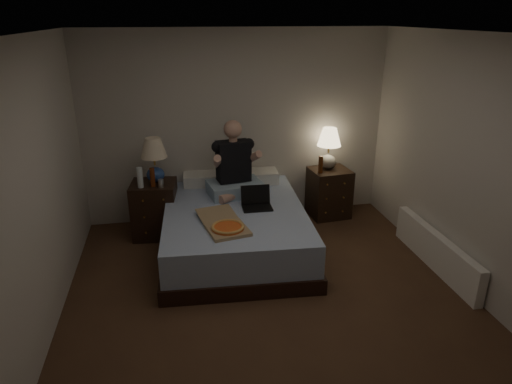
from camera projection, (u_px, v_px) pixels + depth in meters
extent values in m
cube|color=brown|center=(273.00, 307.00, 4.41)|extent=(4.00, 4.50, 0.00)
cube|color=white|center=(278.00, 34.00, 3.50)|extent=(4.00, 4.50, 0.00)
cube|color=beige|center=(237.00, 127.00, 6.02)|extent=(4.00, 0.00, 2.50)
cube|color=beige|center=(397.00, 373.00, 1.90)|extent=(4.00, 0.00, 2.50)
cube|color=beige|center=(29.00, 203.00, 3.61)|extent=(0.00, 4.50, 2.50)
cube|color=beige|center=(482.00, 172.00, 4.30)|extent=(0.00, 4.50, 2.50)
cube|color=#5F81BF|center=(235.00, 229.00, 5.41)|extent=(1.73, 2.24, 0.54)
cube|color=black|center=(155.00, 209.00, 5.73)|extent=(0.59, 0.55, 0.70)
cube|color=black|center=(329.00, 193.00, 6.31)|extent=(0.56, 0.51, 0.67)
cylinder|color=silver|center=(140.00, 178.00, 5.42)|extent=(0.07, 0.07, 0.25)
cylinder|color=beige|center=(161.00, 183.00, 5.45)|extent=(0.07, 0.07, 0.10)
cylinder|color=#5E260D|center=(153.00, 177.00, 5.46)|extent=(0.06, 0.06, 0.23)
cylinder|color=#58280C|center=(321.00, 164.00, 6.03)|extent=(0.06, 0.06, 0.23)
cube|color=white|center=(436.00, 251.00, 5.04)|extent=(0.10, 1.60, 0.40)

